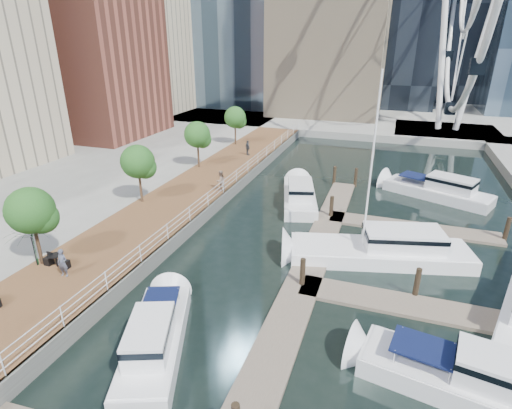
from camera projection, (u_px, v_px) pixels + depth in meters
The scene contains 14 objects.
ground at pixel (187, 378), 16.45m from camera, with size 520.00×520.00×0.00m, color black.
boardwalk at pixel (176, 207), 32.08m from camera, with size 6.00×60.00×1.00m, color brown.
seawall at pixel (210, 211), 31.17m from camera, with size 0.25×60.00×1.00m, color #595954.
land_far at pixel (371, 91), 105.36m from camera, with size 200.00×114.00×1.00m, color gray.
pier at pixel (446, 133), 57.45m from camera, with size 14.00×12.00×1.00m, color gray.
railing at pixel (208, 199), 30.81m from camera, with size 0.10×60.00×1.05m, color white, non-canonical shape.
floating_docks at pixel (396, 277), 22.57m from camera, with size 16.00×34.00×2.60m.
midrise_condos at pixel (27, 35), 44.89m from camera, with size 19.00×67.00×28.00m.
street_trees at pixel (138, 162), 30.48m from camera, with size 2.60×42.60×4.60m.
yacht_foreground at pixel (469, 395), 15.65m from camera, with size 2.47×9.23×2.15m, color white, non-canonical shape.
pedestrian_near at pixel (63, 263), 21.46m from camera, with size 0.58×0.38×1.60m, color #464B5E.
pedestrian_mid at pixel (220, 181), 33.73m from camera, with size 0.86×0.67×1.78m, color gray.
pedestrian_far at pixel (248, 148), 44.31m from camera, with size 0.96×0.40×1.64m, color #333840.
moored_yachts at pixel (387, 270), 24.22m from camera, with size 23.48×38.59×11.50m.
Camera 1 is at (6.78, -10.85, 12.90)m, focal length 28.00 mm.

